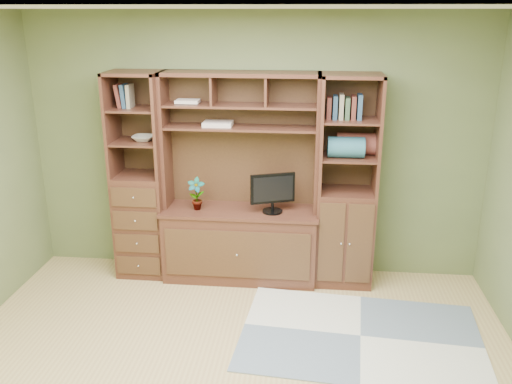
# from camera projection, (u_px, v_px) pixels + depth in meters

# --- Properties ---
(room) EXTENTS (4.60, 4.10, 2.64)m
(room) POSITION_uv_depth(u_px,v_px,m) (223.00, 221.00, 3.48)
(room) COLOR tan
(room) RESTS_ON ground
(center_hutch) EXTENTS (1.54, 0.53, 2.05)m
(center_hutch) POSITION_uv_depth(u_px,v_px,m) (240.00, 181.00, 5.21)
(center_hutch) COLOR #482519
(center_hutch) RESTS_ON ground
(left_tower) EXTENTS (0.50, 0.45, 2.05)m
(left_tower) POSITION_uv_depth(u_px,v_px,m) (140.00, 177.00, 5.35)
(left_tower) COLOR #482519
(left_tower) RESTS_ON ground
(right_tower) EXTENTS (0.55, 0.45, 2.05)m
(right_tower) POSITION_uv_depth(u_px,v_px,m) (347.00, 183.00, 5.15)
(right_tower) COLOR #482519
(right_tower) RESTS_ON ground
(rug) EXTENTS (2.08, 1.47, 0.01)m
(rug) POSITION_uv_depth(u_px,v_px,m) (360.00, 336.00, 4.51)
(rug) COLOR #A4A9AA
(rug) RESTS_ON ground
(monitor) EXTENTS (0.48, 0.33, 0.53)m
(monitor) POSITION_uv_depth(u_px,v_px,m) (273.00, 186.00, 5.16)
(monitor) COLOR black
(monitor) RESTS_ON center_hutch
(orchid) EXTENTS (0.17, 0.11, 0.32)m
(orchid) POSITION_uv_depth(u_px,v_px,m) (196.00, 194.00, 5.27)
(orchid) COLOR #B14E3C
(orchid) RESTS_ON center_hutch
(magazines) EXTENTS (0.27, 0.20, 0.04)m
(magazines) POSITION_uv_depth(u_px,v_px,m) (218.00, 124.00, 5.15)
(magazines) COLOR beige
(magazines) RESTS_ON center_hutch
(bowl) EXTENTS (0.21, 0.21, 0.05)m
(bowl) POSITION_uv_depth(u_px,v_px,m) (143.00, 138.00, 5.22)
(bowl) COLOR beige
(bowl) RESTS_ON left_tower
(blanket_teal) EXTENTS (0.34, 0.19, 0.19)m
(blanket_teal) POSITION_uv_depth(u_px,v_px,m) (346.00, 147.00, 4.99)
(blanket_teal) COLOR #285C6B
(blanket_teal) RESTS_ON right_tower
(blanket_red) EXTENTS (0.37, 0.20, 0.20)m
(blanket_red) POSITION_uv_depth(u_px,v_px,m) (356.00, 144.00, 5.10)
(blanket_red) COLOR brown
(blanket_red) RESTS_ON right_tower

